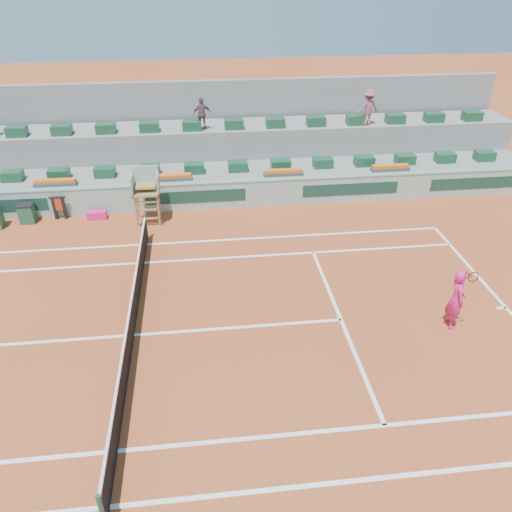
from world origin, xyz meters
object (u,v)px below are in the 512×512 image
object	(u,v)px
player_bag	(97,215)
umpire_chair	(146,188)
drink_cooler_a	(27,213)
tennis_player	(456,299)

from	to	relation	value
player_bag	umpire_chair	distance (m)	2.69
drink_cooler_a	umpire_chair	bearing A→B (deg)	-5.49
player_bag	tennis_player	xyz separation A→B (m)	(11.96, -8.59, 0.81)
player_bag	umpire_chair	world-z (taller)	umpire_chair
tennis_player	umpire_chair	bearing A→B (deg)	140.10
umpire_chair	drink_cooler_a	bearing A→B (deg)	174.51
umpire_chair	drink_cooler_a	size ratio (longest dim) A/B	2.86
player_bag	umpire_chair	xyz separation A→B (m)	(2.27, -0.48, 1.36)
drink_cooler_a	tennis_player	xyz separation A→B (m)	(14.82, -8.60, 0.57)
player_bag	drink_cooler_a	distance (m)	2.86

